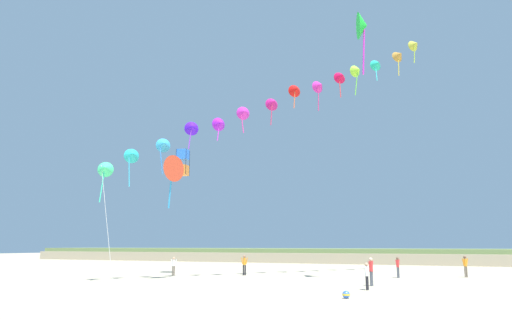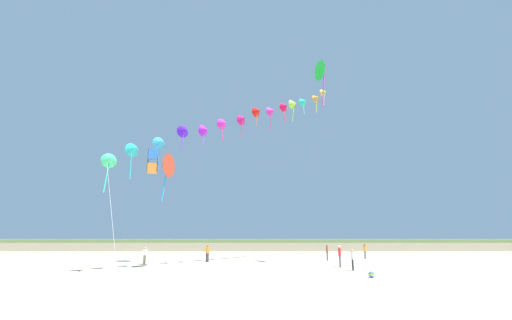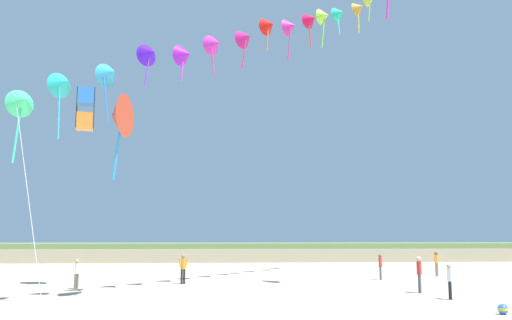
{
  "view_description": "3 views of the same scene",
  "coord_description": "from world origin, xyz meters",
  "px_view_note": "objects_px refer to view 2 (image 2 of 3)",
  "views": [
    {
      "loc": [
        10.61,
        -18.51,
        2.48
      ],
      "look_at": [
        -1.96,
        9.67,
        8.26
      ],
      "focal_mm": 32.0,
      "sensor_mm": 36.0,
      "label": 1
    },
    {
      "loc": [
        -1.55,
        -17.8,
        2.36
      ],
      "look_at": [
        -1.66,
        8.11,
        8.23
      ],
      "focal_mm": 24.0,
      "sensor_mm": 36.0,
      "label": 2
    },
    {
      "loc": [
        -4.68,
        -14.81,
        2.64
      ],
      "look_at": [
        -2.64,
        10.86,
        6.33
      ],
      "focal_mm": 38.0,
      "sensor_mm": 36.0,
      "label": 3
    }
  ],
  "objects_px": {
    "large_kite_high_solo": "(324,71)",
    "beach_ball": "(373,275)",
    "person_near_right": "(354,258)",
    "large_kite_mid_trail": "(167,166)",
    "person_far_left": "(329,252)",
    "person_far_right": "(366,250)",
    "person_mid_center": "(341,254)",
    "person_far_center": "(209,252)",
    "large_kite_low_lead": "(154,161)",
    "person_near_left": "(146,254)"
  },
  "relations": [
    {
      "from": "person_far_center",
      "to": "beach_ball",
      "type": "height_order",
      "value": "person_far_center"
    },
    {
      "from": "large_kite_low_lead",
      "to": "person_mid_center",
      "type": "bearing_deg",
      "value": -15.3
    },
    {
      "from": "person_far_right",
      "to": "person_mid_center",
      "type": "bearing_deg",
      "value": -116.55
    },
    {
      "from": "person_mid_center",
      "to": "large_kite_low_lead",
      "type": "height_order",
      "value": "large_kite_low_lead"
    },
    {
      "from": "person_near_left",
      "to": "person_far_left",
      "type": "height_order",
      "value": "person_far_left"
    },
    {
      "from": "person_far_left",
      "to": "beach_ball",
      "type": "distance_m",
      "value": 15.44
    },
    {
      "from": "person_near_left",
      "to": "large_kite_mid_trail",
      "type": "bearing_deg",
      "value": -60.49
    },
    {
      "from": "beach_ball",
      "to": "person_mid_center",
      "type": "bearing_deg",
      "value": 90.77
    },
    {
      "from": "person_far_center",
      "to": "beach_ball",
      "type": "distance_m",
      "value": 17.8
    },
    {
      "from": "person_far_right",
      "to": "beach_ball",
      "type": "xyz_separation_m",
      "value": [
        -5.32,
        -18.18,
        -0.79
      ]
    },
    {
      "from": "person_near_left",
      "to": "large_kite_mid_trail",
      "type": "height_order",
      "value": "large_kite_mid_trail"
    },
    {
      "from": "person_far_right",
      "to": "large_kite_high_solo",
      "type": "height_order",
      "value": "large_kite_high_solo"
    },
    {
      "from": "person_near_left",
      "to": "person_far_left",
      "type": "distance_m",
      "value": 18.19
    },
    {
      "from": "person_far_center",
      "to": "person_near_right",
      "type": "bearing_deg",
      "value": -36.61
    },
    {
      "from": "person_near_right",
      "to": "beach_ball",
      "type": "relative_size",
      "value": 4.19
    },
    {
      "from": "large_kite_mid_trail",
      "to": "large_kite_high_solo",
      "type": "bearing_deg",
      "value": 14.12
    },
    {
      "from": "person_far_left",
      "to": "person_near_right",
      "type": "bearing_deg",
      "value": -91.86
    },
    {
      "from": "person_far_left",
      "to": "person_far_right",
      "type": "relative_size",
      "value": 0.95
    },
    {
      "from": "person_near_left",
      "to": "beach_ball",
      "type": "relative_size",
      "value": 4.18
    },
    {
      "from": "person_near_right",
      "to": "beach_ball",
      "type": "height_order",
      "value": "person_near_right"
    },
    {
      "from": "person_near_right",
      "to": "large_kite_low_lead",
      "type": "relative_size",
      "value": 0.64
    },
    {
      "from": "person_far_right",
      "to": "person_far_center",
      "type": "xyz_separation_m",
      "value": [
        -17.05,
        -4.82,
        -0.0
      ]
    },
    {
      "from": "person_mid_center",
      "to": "large_kite_high_solo",
      "type": "xyz_separation_m",
      "value": [
        -0.22,
        2.26,
        17.47
      ]
    },
    {
      "from": "large_kite_low_lead",
      "to": "large_kite_mid_trail",
      "type": "xyz_separation_m",
      "value": [
        2.91,
        -6.0,
        -1.71
      ]
    },
    {
      "from": "large_kite_mid_trail",
      "to": "beach_ball",
      "type": "relative_size",
      "value": 10.95
    },
    {
      "from": "person_mid_center",
      "to": "person_far_center",
      "type": "xyz_separation_m",
      "value": [
        -11.63,
        6.02,
        -0.03
      ]
    },
    {
      "from": "person_mid_center",
      "to": "large_kite_low_lead",
      "type": "relative_size",
      "value": 0.73
    },
    {
      "from": "person_far_left",
      "to": "large_kite_mid_trail",
      "type": "xyz_separation_m",
      "value": [
        -14.93,
        -9.36,
        7.21
      ]
    },
    {
      "from": "person_far_right",
      "to": "large_kite_mid_trail",
      "type": "height_order",
      "value": "large_kite_mid_trail"
    },
    {
      "from": "person_far_left",
      "to": "large_kite_high_solo",
      "type": "bearing_deg",
      "value": -98.14
    },
    {
      "from": "large_kite_mid_trail",
      "to": "person_far_right",
      "type": "bearing_deg",
      "value": 31.56
    },
    {
      "from": "person_far_left",
      "to": "large_kite_mid_trail",
      "type": "height_order",
      "value": "large_kite_mid_trail"
    },
    {
      "from": "large_kite_mid_trail",
      "to": "beach_ball",
      "type": "distance_m",
      "value": 17.54
    },
    {
      "from": "person_far_right",
      "to": "large_kite_low_lead",
      "type": "height_order",
      "value": "large_kite_low_lead"
    },
    {
      "from": "person_mid_center",
      "to": "large_kite_high_solo",
      "type": "height_order",
      "value": "large_kite_high_solo"
    },
    {
      "from": "large_kite_mid_trail",
      "to": "person_mid_center",
      "type": "bearing_deg",
      "value": 5.12
    },
    {
      "from": "person_far_left",
      "to": "large_kite_low_lead",
      "type": "distance_m",
      "value": 20.22
    },
    {
      "from": "person_mid_center",
      "to": "large_kite_mid_trail",
      "type": "distance_m",
      "value": 16.05
    },
    {
      "from": "person_mid_center",
      "to": "beach_ball",
      "type": "bearing_deg",
      "value": -89.23
    },
    {
      "from": "person_far_left",
      "to": "large_kite_high_solo",
      "type": "xyz_separation_m",
      "value": [
        -0.83,
        -5.81,
        17.55
      ]
    },
    {
      "from": "person_far_left",
      "to": "large_kite_low_lead",
      "type": "relative_size",
      "value": 0.67
    },
    {
      "from": "person_near_right",
      "to": "large_kite_mid_trail",
      "type": "xyz_separation_m",
      "value": [
        -14.57,
        1.52,
        7.25
      ]
    },
    {
      "from": "person_near_right",
      "to": "beach_ball",
      "type": "bearing_deg",
      "value": -91.94
    },
    {
      "from": "person_near_right",
      "to": "beach_ball",
      "type": "distance_m",
      "value": 4.59
    },
    {
      "from": "person_near_right",
      "to": "large_kite_mid_trail",
      "type": "relative_size",
      "value": 0.38
    },
    {
      "from": "large_kite_high_solo",
      "to": "beach_ball",
      "type": "relative_size",
      "value": 13.23
    },
    {
      "from": "person_near_right",
      "to": "person_far_right",
      "type": "bearing_deg",
      "value": 69.28
    },
    {
      "from": "person_near_left",
      "to": "person_far_center",
      "type": "distance_m",
      "value": 5.95
    },
    {
      "from": "person_mid_center",
      "to": "large_kite_low_lead",
      "type": "bearing_deg",
      "value": 164.7
    },
    {
      "from": "person_far_left",
      "to": "person_far_center",
      "type": "bearing_deg",
      "value": -170.48
    }
  ]
}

